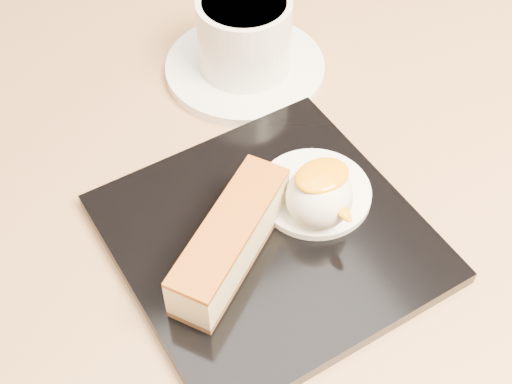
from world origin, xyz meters
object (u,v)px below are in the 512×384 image
table (252,288)px  ice_cream_scoop (319,197)px  dessert_plate (269,238)px  saucer (245,68)px  coffee_cup (246,31)px  cheesecake (231,240)px

table → ice_cream_scoop: 0.20m
table → dessert_plate: 0.17m
table → saucer: size_ratio=5.33×
table → coffee_cup: (0.07, 0.13, 0.20)m
dessert_plate → saucer: bearing=66.5°
table → saucer: saucer is taller
table → dessert_plate: size_ratio=3.64×
dessert_plate → ice_cream_scoop: (0.04, -0.00, 0.03)m
cheesecake → saucer: bearing=23.9°
dessert_plate → cheesecake: bearing=-171.9°
table → ice_cream_scoop: ice_cream_scoop is taller
saucer → table: bearing=-116.8°
ice_cream_scoop → saucer: (0.04, 0.19, -0.03)m
ice_cream_scoop → coffee_cup: size_ratio=0.46×
table → cheesecake: 0.20m
dessert_plate → cheesecake: (-0.04, -0.01, 0.03)m
saucer → coffee_cup: 0.04m
dessert_plate → coffee_cup: 0.21m
cheesecake → coffee_cup: (0.12, 0.19, 0.01)m
dessert_plate → coffee_cup: size_ratio=1.99×
ice_cream_scoop → dessert_plate: bearing=172.9°
table → coffee_cup: bearing=62.7°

